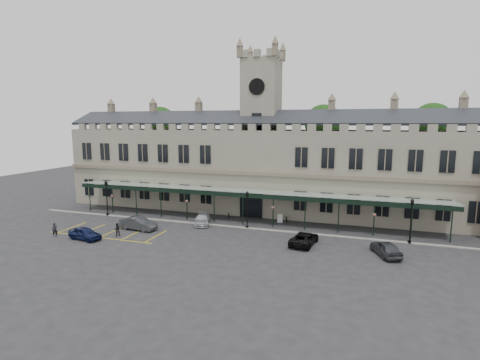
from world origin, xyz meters
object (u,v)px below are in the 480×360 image
(lamp_post_mid, at_px, (247,206))
(car_taxi, at_px, (202,219))
(station_building, at_px, (261,167))
(clock_tower, at_px, (261,122))
(person_b, at_px, (117,230))
(lamp_post_left, at_px, (107,195))
(sign_board, at_px, (280,219))
(traffic_cone, at_px, (392,256))
(lamp_post_right, at_px, (411,217))
(car_right_a, at_px, (386,248))
(car_left_a, at_px, (85,233))
(car_left_b, at_px, (138,223))
(car_van, at_px, (304,239))
(person_a, at_px, (55,230))

(lamp_post_mid, distance_m, car_taxi, 6.47)
(station_building, height_order, clock_tower, clock_tower)
(clock_tower, relative_size, person_b, 15.57)
(lamp_post_left, bearing_deg, sign_board, 9.41)
(person_b, bearing_deg, traffic_cone, 142.39)
(lamp_post_mid, bearing_deg, lamp_post_right, -0.23)
(lamp_post_right, relative_size, traffic_cone, 7.86)
(clock_tower, bearing_deg, lamp_post_left, -151.76)
(car_right_a, bearing_deg, car_left_a, -13.25)
(lamp_post_right, bearing_deg, car_right_a, -118.79)
(car_left_b, relative_size, person_b, 3.01)
(sign_board, bearing_deg, car_right_a, -50.18)
(clock_tower, bearing_deg, person_b, -123.89)
(car_left_a, distance_m, car_left_b, 6.33)
(station_building, bearing_deg, traffic_cone, -42.82)
(traffic_cone, bearing_deg, clock_tower, 137.02)
(sign_board, height_order, car_left_b, car_left_b)
(lamp_post_right, bearing_deg, sign_board, 165.42)
(car_van, height_order, person_b, person_b)
(lamp_post_mid, height_order, car_van, lamp_post_mid)
(traffic_cone, bearing_deg, car_taxi, 165.42)
(lamp_post_left, height_order, person_a, lamp_post_left)
(car_left_a, bearing_deg, lamp_post_mid, -47.87)
(car_taxi, height_order, car_right_a, car_right_a)
(lamp_post_mid, xyz_separation_m, car_left_a, (-16.09, -10.02, -2.13))
(car_left_a, xyz_separation_m, car_van, (23.80, 5.95, -0.03))
(station_building, bearing_deg, car_left_b, -127.29)
(lamp_post_right, xyz_separation_m, car_van, (-10.90, -3.99, -2.33))
(lamp_post_mid, xyz_separation_m, lamp_post_right, (18.61, -0.08, 0.17))
(sign_board, relative_size, car_van, 0.23)
(station_building, distance_m, lamp_post_right, 22.56)
(station_building, relative_size, person_a, 37.05)
(lamp_post_left, relative_size, car_van, 1.05)
(sign_board, bearing_deg, car_taxi, -172.36)
(car_right_a, height_order, person_a, person_a)
(station_building, xyz_separation_m, person_b, (-12.30, -18.23, -5.67))
(clock_tower, bearing_deg, lamp_post_mid, -84.07)
(sign_board, distance_m, car_left_b, 18.11)
(person_a, bearing_deg, station_building, -2.44)
(clock_tower, distance_m, car_left_a, 28.24)
(lamp_post_left, distance_m, car_right_a, 37.02)
(lamp_post_mid, relative_size, traffic_cone, 7.42)
(car_left_b, relative_size, car_van, 0.98)
(lamp_post_left, height_order, traffic_cone, lamp_post_left)
(car_left_a, relative_size, car_taxi, 0.92)
(traffic_cone, relative_size, car_left_b, 0.13)
(lamp_post_left, relative_size, car_left_a, 1.24)
(station_building, distance_m, car_left_a, 25.95)
(car_van, bearing_deg, person_b, 18.42)
(car_taxi, relative_size, car_van, 0.92)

